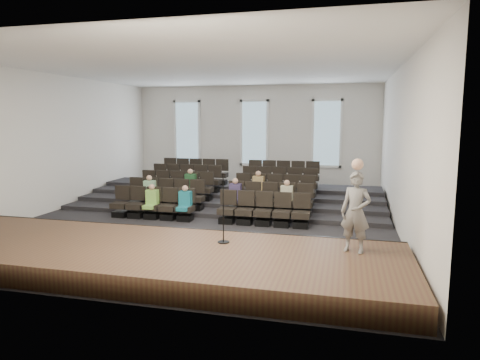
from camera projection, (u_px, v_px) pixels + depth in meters
The scene contains 14 objects.
ground at pixel (211, 218), 14.70m from camera, with size 14.00×14.00×0.00m, color black.
ceiling at pixel (210, 69), 13.99m from camera, with size 12.00×14.00×0.02m, color white.
wall_back at pixel (255, 137), 21.09m from camera, with size 12.00×0.04×5.00m, color silver.
wall_front at pixel (89, 168), 7.60m from camera, with size 12.00×0.04×5.00m, color silver.
wall_left at pixel (56, 143), 15.79m from camera, with size 0.04×14.00×5.00m, color silver.
wall_right at pixel (401, 148), 12.90m from camera, with size 0.04×14.00×5.00m, color silver.
stage at pixel (143, 257), 9.76m from camera, with size 11.80×3.60×0.50m, color #47331E.
stage_lip at pixel (173, 236), 11.46m from camera, with size 11.80×0.06×0.52m, color black.
risers at pixel (235, 196), 17.71m from camera, with size 11.80×4.80×0.60m.
seating_rows at pixel (224, 191), 16.08m from camera, with size 6.80×4.70×1.67m.
windows at pixel (254, 133), 20.99m from camera, with size 8.44×0.10×3.24m.
audience at pixel (208, 192), 15.08m from camera, with size 5.45×2.64×1.10m.
speaker at pixel (356, 212), 9.19m from camera, with size 0.64×0.42×1.76m, color slate.
mic_stand at pixel (223, 222), 9.95m from camera, with size 0.28×0.28×1.66m.
Camera 1 is at (4.44, -13.70, 3.36)m, focal length 32.00 mm.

